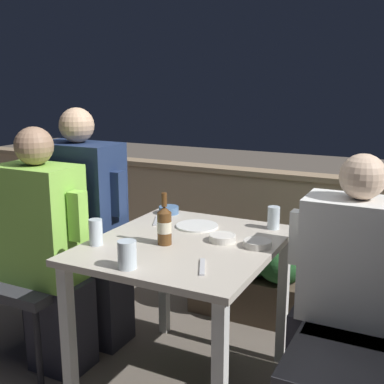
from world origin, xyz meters
The scene contains 19 objects.
parapet_wall centered at (0.00, 1.67, 0.41)m, with size 9.00×0.18×0.80m.
dining_table centered at (0.00, 0.00, 0.65)m, with size 0.82×0.94×0.76m.
planter_hedge centered at (0.02, 0.89, 0.33)m, with size 0.75×0.47×0.58m.
chair_left_near centered at (-0.93, -0.14, 0.56)m, with size 0.48×0.48×0.94m.
person_green_blouse centered at (-0.72, -0.14, 0.64)m, with size 0.49×0.26×1.27m.
chair_left_far centered at (-0.92, 0.17, 0.56)m, with size 0.48×0.48×0.94m.
person_navy_jumper centered at (-0.72, 0.17, 0.67)m, with size 0.52×0.26×1.34m.
person_white_polo centered at (0.70, 0.15, 0.60)m, with size 0.51×0.26×1.20m.
beer_bottle centered at (-0.07, -0.08, 0.85)m, with size 0.07×0.07×0.24m.
plate_0 centered at (-0.05, 0.23, 0.76)m, with size 0.21×0.21×0.01m.
bowl_0 centered at (0.32, 0.08, 0.77)m, with size 0.13×0.13×0.03m.
bowl_1 centered at (-0.30, 0.39, 0.78)m, with size 0.11×0.11×0.04m.
bowl_2 centered at (0.15, 0.08, 0.78)m, with size 0.12×0.12×0.03m.
glass_cup_0 centered at (-0.05, -0.39, 0.81)m, with size 0.08×0.08×0.11m.
glass_cup_1 centered at (-0.34, -0.22, 0.82)m, with size 0.06×0.06×0.12m.
glass_cup_2 centered at (0.31, 0.37, 0.81)m, with size 0.06×0.06×0.11m.
fork_0 centered at (0.21, -0.26, 0.76)m, with size 0.09×0.16×0.01m.
fork_1 centered at (-0.28, 0.22, 0.76)m, with size 0.09×0.16×0.01m.
potted_plant centered at (-1.18, 0.61, 0.47)m, with size 0.36×0.36×0.77m.
Camera 1 is at (0.97, -1.88, 1.48)m, focal length 45.00 mm.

